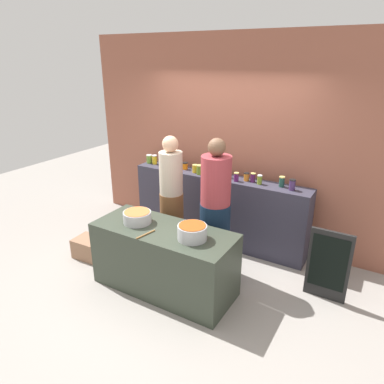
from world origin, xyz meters
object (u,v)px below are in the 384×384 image
Objects in this scene: preserve_jar_14 at (292,185)px; cook_in_cap at (215,216)px; preserve_jar_12 at (260,180)px; chalkboard_sign at (328,265)px; preserve_jar_9 at (236,177)px; preserve_jar_11 at (253,178)px; bread_crate at (90,248)px; preserve_jar_7 at (211,172)px; preserve_jar_4 at (185,166)px; preserve_jar_8 at (227,173)px; wooden_spoon at (146,234)px; preserve_jar_5 at (195,169)px; preserve_jar_6 at (199,170)px; preserve_jar_10 at (246,177)px; preserve_jar_13 at (282,182)px; cook_with_tongs at (172,203)px; preserve_jar_3 at (171,165)px; cooking_pot_center at (192,232)px; preserve_jar_2 at (168,163)px; cooking_pot_left at (137,217)px; preserve_jar_1 at (155,159)px; preserve_jar_0 at (149,159)px.

cook_in_cap reaches higher than preserve_jar_14.
preserve_jar_12 is 0.15× the size of chalkboard_sign.
preserve_jar_14 is at bearing 3.69° from preserve_jar_9.
bread_crate is at bearing -143.85° from preserve_jar_11.
preserve_jar_4 is at bearing 170.41° from preserve_jar_7.
wooden_spoon is (-0.21, -1.64, -0.30)m from preserve_jar_8.
preserve_jar_5 is 1.65m from wooden_spoon.
preserve_jar_6 is 0.91m from preserve_jar_12.
preserve_jar_6 is 0.41m from preserve_jar_8.
preserve_jar_13 is (0.50, 0.02, 0.01)m from preserve_jar_10.
cook_with_tongs is at bearing 171.14° from cook_in_cap.
preserve_jar_10 is 0.82× the size of preserve_jar_13.
preserve_jar_11 is 1.50m from chalkboard_sign.
preserve_jar_4 is at bearing 173.24° from preserve_jar_9.
preserve_jar_13 is at bearing -0.13° from preserve_jar_4.
preserve_jar_12 is at bearing 65.89° from wooden_spoon.
cooking_pot_center is (1.20, -1.37, -0.22)m from preserve_jar_3.
preserve_jar_14 is at bearing 24.81° from cook_with_tongs.
preserve_jar_4 is 1.51m from preserve_jar_13.
preserve_jar_4 is 1.02m from preserve_jar_10.
preserve_jar_8 is at bearing 16.92° from preserve_jar_7.
preserve_jar_6 reaches higher than cooking_pot_center.
preserve_jar_11 is 0.88m from cook_in_cap.
preserve_jar_4 is at bearing 177.29° from preserve_jar_12.
preserve_jar_4 is at bearing 163.68° from preserve_jar_5.
preserve_jar_2 reaches higher than bread_crate.
preserve_jar_4 is 0.91× the size of preserve_jar_7.
preserve_jar_5 is at bearing 90.47° from cooking_pot_left.
preserve_jar_9 is at bearing 94.13° from cooking_pot_center.
preserve_jar_2 reaches higher than wooden_spoon.
preserve_jar_1 is 1.70m from bread_crate.
cooking_pot_center is (0.10, -1.36, -0.22)m from preserve_jar_9.
preserve_jar_10 reaches higher than preserve_jar_4.
preserve_jar_14 is 2.00m from wooden_spoon.
preserve_jar_9 is at bearing 75.71° from wooden_spoon.
preserve_jar_11 is 0.07× the size of cook_with_tongs.
preserve_jar_8 is at bearing 106.40° from cook_in_cap.
preserve_jar_12 is at bearing 8.72° from preserve_jar_9.
preserve_jar_6 is 1.00× the size of preserve_jar_13.
preserve_jar_7 is at bearing -175.39° from preserve_jar_13.
preserve_jar_10 is 0.21m from preserve_jar_12.
preserve_jar_13 is at bearing 142.01° from chalkboard_sign.
preserve_jar_6 and preserve_jar_13 have the same top height.
cook_in_cap is (1.15, -0.74, -0.30)m from preserve_jar_3.
preserve_jar_6 is 0.19m from preserve_jar_7.
preserve_jar_0 reaches higher than wooden_spoon.
preserve_jar_8 is 0.42× the size of cooking_pot_center.
preserve_jar_3 is 0.88× the size of preserve_jar_14.
preserve_jar_5 reaches higher than bread_crate.
preserve_jar_4 is 0.83× the size of preserve_jar_12.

